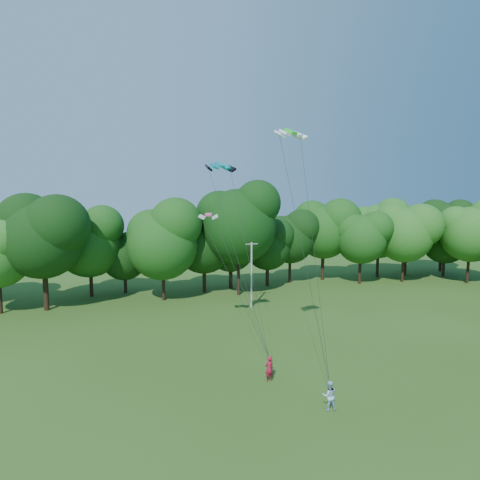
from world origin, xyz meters
name	(u,v)px	position (x,y,z in m)	size (l,w,h in m)	color
utility_pole	(251,274)	(5.96, 27.28, 3.95)	(1.53, 0.19, 7.65)	#B6B5AC
kite_flyer_left	(269,369)	(1.24, 9.94, 0.89)	(0.65, 0.43, 1.77)	#A9152F
kite_flyer_right	(329,395)	(3.32, 5.55, 0.89)	(0.86, 0.67, 1.77)	#AFCCF3
kite_teal	(220,165)	(-0.32, 17.26, 15.34)	(2.58, 1.46, 0.53)	#048389
kite_green	(290,131)	(3.24, 11.33, 17.19)	(2.48, 1.53, 0.55)	#26DB20
kite_pink	(208,215)	(-0.89, 19.09, 11.19)	(1.88, 1.30, 0.28)	#FF468F
tree_back_center	(238,221)	(6.23, 33.24, 9.77)	(10.76, 10.76, 15.65)	#311E13
tree_back_east	(379,224)	(31.41, 37.78, 8.68)	(9.55, 9.55, 13.90)	#3A2A17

